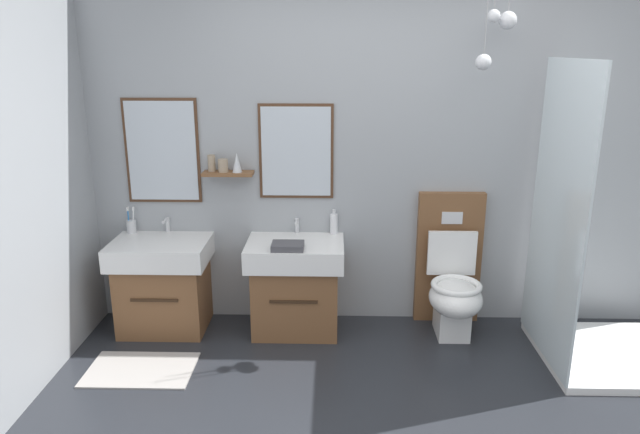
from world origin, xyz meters
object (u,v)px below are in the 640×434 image
vanity_sink_right (296,283)px  toothbrush_cup (131,226)px  vanity_sink_left (163,282)px  soap_dispenser (334,223)px  folded_hand_towel (288,246)px  toilet (452,282)px  shower_tray (596,305)px

vanity_sink_right → toothbrush_cup: bearing=171.5°
vanity_sink_left → soap_dispenser: size_ratio=3.72×
toothbrush_cup → folded_hand_towel: size_ratio=0.90×
toilet → vanity_sink_left: bearing=-179.4°
vanity_sink_left → vanity_sink_right: 0.97m
toilet → toothbrush_cup: size_ratio=5.04×
vanity_sink_right → toothbrush_cup: 1.30m
shower_tray → folded_hand_towel: bearing=173.7°
vanity_sink_right → toothbrush_cup: (-1.23, 0.18, 0.37)m
toothbrush_cup → toilet: bearing=-3.9°
vanity_sink_right → vanity_sink_left: bearing=180.0°
shower_tray → toothbrush_cup: bearing=170.0°
vanity_sink_left → folded_hand_towel: size_ratio=3.13×
folded_hand_towel → shower_tray: 2.07m
toothbrush_cup → folded_hand_towel: toothbrush_cup is taller
toothbrush_cup → soap_dispenser: size_ratio=1.07×
folded_hand_towel → soap_dispenser: bearing=48.5°
vanity_sink_left → toilet: (2.10, 0.02, 0.01)m
toilet → toothbrush_cup: 2.40m
soap_dispenser → shower_tray: 1.85m
toilet → shower_tray: size_ratio=0.51×
vanity_sink_left → shower_tray: 2.98m
vanity_sink_left → folded_hand_towel: bearing=-9.9°
toilet → soap_dispenser: toilet is taller
shower_tray → vanity_sink_right: bearing=169.1°
vanity_sink_left → toothbrush_cup: toothbrush_cup is taller
toothbrush_cup → shower_tray: bearing=-10.0°
vanity_sink_left → toothbrush_cup: bearing=145.2°
folded_hand_towel → shower_tray: (2.03, -0.22, -0.31)m
folded_hand_towel → vanity_sink_left: bearing=170.1°
toothbrush_cup → shower_tray: (3.22, -0.57, -0.34)m
folded_hand_towel → shower_tray: size_ratio=0.11×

